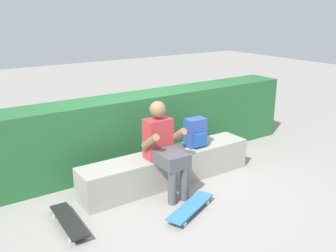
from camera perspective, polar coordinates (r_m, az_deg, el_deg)
The scene contains 7 objects.
ground_plane at distance 4.98m, azimuth 2.03°, elevation -9.75°, with size 24.00×24.00×0.00m, color gray.
bench_main at distance 5.12m, azimuth 0.02°, elevation -6.29°, with size 2.50×0.45×0.43m.
person_skater at distance 4.69m, azimuth -0.59°, elevation -3.06°, with size 0.49×0.62×1.18m.
skateboard_near_person at distance 4.45m, azimuth 3.46°, elevation -12.23°, with size 0.81×0.51×0.09m.
skateboard_beside_bench at distance 4.33m, azimuth -14.84°, elevation -13.77°, with size 0.23×0.81×0.09m.
backpack_on_bench at distance 5.21m, azimuth 4.24°, elevation -1.06°, with size 0.28×0.23×0.40m.
hedge_row at distance 5.77m, azimuth -3.09°, elevation -0.17°, with size 5.11×0.58×1.06m.
Camera 1 is at (-2.61, -3.57, 2.29)m, focal length 40.04 mm.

